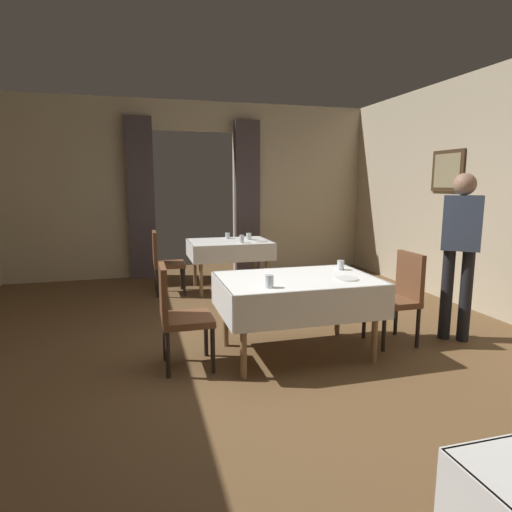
% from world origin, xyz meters
% --- Properties ---
extents(ground, '(10.08, 10.08, 0.00)m').
position_xyz_m(ground, '(0.00, 0.00, 0.00)').
color(ground, brown).
extents(wall_back, '(6.40, 0.27, 3.00)m').
position_xyz_m(wall_back, '(0.00, 4.18, 1.52)').
color(wall_back, beige).
rests_on(wall_back, ground).
extents(dining_table_mid, '(1.46, 0.99, 0.75)m').
position_xyz_m(dining_table_mid, '(0.42, 0.20, 0.65)').
color(dining_table_mid, olive).
rests_on(dining_table_mid, ground).
extents(dining_table_far, '(1.22, 0.93, 0.75)m').
position_xyz_m(dining_table_far, '(0.34, 2.90, 0.65)').
color(dining_table_far, olive).
rests_on(dining_table_far, ground).
extents(chair_mid_left, '(0.44, 0.44, 0.93)m').
position_xyz_m(chair_mid_left, '(-0.69, 0.19, 0.52)').
color(chair_mid_left, black).
rests_on(chair_mid_left, ground).
extents(chair_mid_right, '(0.44, 0.44, 0.93)m').
position_xyz_m(chair_mid_right, '(1.54, 0.23, 0.52)').
color(chair_mid_right, black).
rests_on(chair_mid_right, ground).
extents(chair_far_left, '(0.44, 0.44, 0.93)m').
position_xyz_m(chair_far_left, '(-0.65, 2.87, 0.52)').
color(chair_far_left, black).
rests_on(chair_far_left, ground).
extents(plate_mid_a, '(0.22, 0.22, 0.01)m').
position_xyz_m(plate_mid_a, '(0.84, 0.01, 0.76)').
color(plate_mid_a, white).
rests_on(plate_mid_a, dining_table_mid).
extents(glass_mid_b, '(0.07, 0.07, 0.10)m').
position_xyz_m(glass_mid_b, '(0.98, 0.42, 0.80)').
color(glass_mid_b, silver).
rests_on(glass_mid_b, dining_table_mid).
extents(glass_mid_c, '(0.08, 0.08, 0.11)m').
position_xyz_m(glass_mid_c, '(0.06, -0.10, 0.80)').
color(glass_mid_c, silver).
rests_on(glass_mid_c, dining_table_mid).
extents(glass_far_a, '(0.07, 0.07, 0.12)m').
position_xyz_m(glass_far_a, '(0.47, 2.62, 0.81)').
color(glass_far_a, silver).
rests_on(glass_far_a, dining_table_far).
extents(glass_far_b, '(0.07, 0.07, 0.09)m').
position_xyz_m(glass_far_b, '(0.37, 3.17, 0.80)').
color(glass_far_b, silver).
rests_on(glass_far_b, dining_table_far).
extents(glass_far_c, '(0.08, 0.08, 0.10)m').
position_xyz_m(glass_far_c, '(0.66, 2.97, 0.80)').
color(glass_far_c, silver).
rests_on(glass_far_c, dining_table_far).
extents(plate_far_d, '(0.23, 0.23, 0.01)m').
position_xyz_m(plate_far_d, '(0.77, 2.72, 0.76)').
color(plate_far_d, white).
rests_on(plate_far_d, dining_table_far).
extents(person_waiter_by_doorway, '(0.42, 0.40, 1.72)m').
position_xyz_m(person_waiter_by_doorway, '(2.15, 0.14, 1.02)').
color(person_waiter_by_doorway, black).
rests_on(person_waiter_by_doorway, ground).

